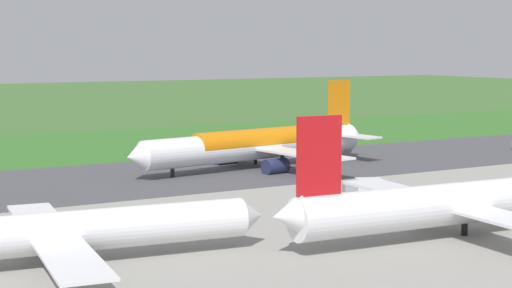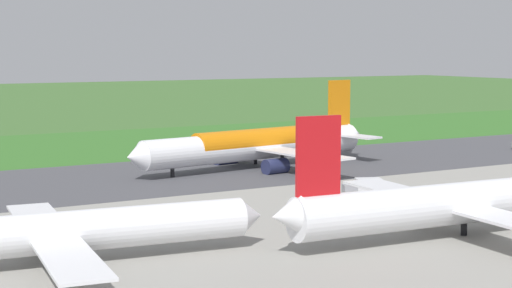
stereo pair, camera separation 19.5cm
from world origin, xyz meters
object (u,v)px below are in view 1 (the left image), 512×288
airliner_parked_mid (463,202)px  service_truck_baggage (364,187)px  airliner_parked_far (59,232)px  traffic_cone_orange (206,141)px  airliner_main (258,145)px  no_stopping_sign (240,136)px

airliner_parked_mid → service_truck_baggage: 27.89m
airliner_parked_far → traffic_cone_orange: bearing=-123.9°
airliner_main → traffic_cone_orange: bearing=-104.0°
service_truck_baggage → traffic_cone_orange: 77.38m
airliner_main → airliner_parked_far: size_ratio=1.21×
airliner_parked_mid → traffic_cone_orange: airliner_parked_mid is taller
service_truck_baggage → airliner_parked_far: bearing=18.1°
airliner_main → airliner_parked_mid: bearing=83.7°
airliner_main → no_stopping_sign: airliner_main is taller
airliner_parked_far → service_truck_baggage: bearing=-161.9°
airliner_parked_far → airliner_main: bearing=-136.1°
service_truck_baggage → no_stopping_sign: (-16.90, -69.65, 0.32)m
airliner_parked_mid → airliner_parked_far: airliner_parked_mid is taller
airliner_main → service_truck_baggage: (0.60, 33.21, -2.95)m
traffic_cone_orange → service_truck_baggage: bearing=81.5°
airliner_main → airliner_parked_far: (51.99, 49.98, -0.80)m
no_stopping_sign → traffic_cone_orange: bearing=-51.2°
airliner_parked_mid → service_truck_baggage: (-6.11, -27.08, -2.68)m
airliner_parked_far → no_stopping_sign: size_ratio=15.18×
airliner_parked_mid → no_stopping_sign: 99.46m
airliner_main → airliner_parked_mid: size_ratio=1.05×
no_stopping_sign → airliner_parked_mid: bearing=76.6°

